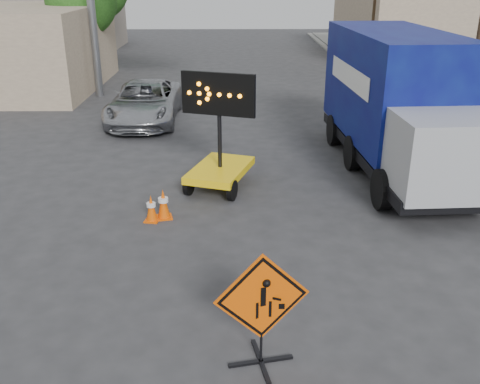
{
  "coord_description": "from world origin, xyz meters",
  "views": [
    {
      "loc": [
        0.02,
        -7.8,
        5.63
      ],
      "look_at": [
        0.13,
        2.45,
        1.38
      ],
      "focal_mm": 40.0,
      "sensor_mm": 36.0,
      "label": 1
    }
  ],
  "objects_px": {
    "arrow_board": "(220,163)",
    "box_truck": "(397,110)",
    "construction_sign": "(262,308)",
    "pickup_truck": "(145,102)"
  },
  "relations": [
    {
      "from": "box_truck",
      "to": "pickup_truck",
      "type": "bearing_deg",
      "value": 142.94
    },
    {
      "from": "construction_sign",
      "to": "box_truck",
      "type": "relative_size",
      "value": 0.22
    },
    {
      "from": "construction_sign",
      "to": "arrow_board",
      "type": "relative_size",
      "value": 0.6
    },
    {
      "from": "arrow_board",
      "to": "box_truck",
      "type": "relative_size",
      "value": 0.37
    },
    {
      "from": "pickup_truck",
      "to": "box_truck",
      "type": "distance_m",
      "value": 10.15
    },
    {
      "from": "pickup_truck",
      "to": "construction_sign",
      "type": "bearing_deg",
      "value": -74.85
    },
    {
      "from": "arrow_board",
      "to": "pickup_truck",
      "type": "xyz_separation_m",
      "value": [
        -3.16,
        7.12,
        0.07
      ]
    },
    {
      "from": "construction_sign",
      "to": "pickup_truck",
      "type": "xyz_separation_m",
      "value": [
        -3.96,
        14.41,
        -0.23
      ]
    },
    {
      "from": "construction_sign",
      "to": "pickup_truck",
      "type": "distance_m",
      "value": 14.95
    },
    {
      "from": "arrow_board",
      "to": "pickup_truck",
      "type": "bearing_deg",
      "value": 132.51
    }
  ]
}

